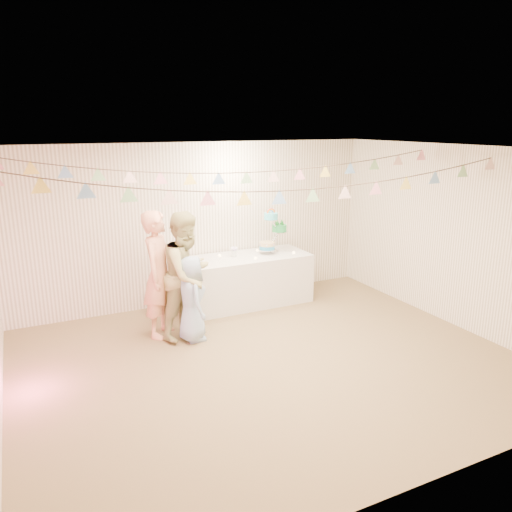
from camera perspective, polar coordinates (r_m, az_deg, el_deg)
name	(u,v)px	position (r m, az deg, el deg)	size (l,w,h in m)	color
floor	(269,361)	(6.37, 1.55, -11.95)	(6.00, 6.00, 0.00)	brown
ceiling	(271,149)	(5.69, 1.74, 12.09)	(6.00, 6.00, 0.00)	silver
back_wall	(199,224)	(8.14, -6.52, 3.65)	(6.00, 6.00, 0.00)	white
front_wall	(424,342)	(3.98, 18.69, -9.34)	(6.00, 6.00, 0.00)	white
right_wall	(455,237)	(7.72, 21.83, 2.04)	(5.00, 5.00, 0.00)	white
table	(244,280)	(8.15, -1.36, -2.76)	(2.14, 0.85, 0.80)	silver
cake_stand	(273,235)	(8.25, 1.95, 2.43)	(0.62, 0.36, 0.69)	silver
cake_bottom	(266,252)	(8.19, 1.20, 0.49)	(0.31, 0.31, 0.15)	#2B91CA
cake_middle	(280,232)	(8.41, 2.75, 2.75)	(0.27, 0.27, 0.22)	green
cake_top_tier	(271,219)	(8.14, 1.69, 4.29)	(0.25, 0.25, 0.19)	#42C0D0
platter	(218,263)	(7.83, -4.37, -0.82)	(0.31, 0.31, 0.02)	white
posy	(234,255)	(8.02, -2.54, 0.14)	(0.15, 0.15, 0.17)	white
person_adult_a	(159,274)	(6.95, -11.00, -2.05)	(0.64, 0.42, 1.76)	#F4A27F
person_adult_b	(187,275)	(6.87, -7.84, -2.16)	(0.85, 0.66, 1.76)	tan
person_child	(191,299)	(6.80, -7.38, -4.85)	(0.58, 0.38, 1.18)	#93AED0
bunting_back	(232,165)	(6.70, -2.70, 10.38)	(5.60, 1.10, 0.40)	pink
bunting_front	(279,176)	(5.53, 2.69, 9.09)	(5.60, 0.90, 0.36)	#72A5E5
tealight_0	(200,264)	(7.62, -6.39, -0.88)	(0.04, 0.04, 0.03)	#FFD88C
tealight_1	(220,255)	(8.06, -4.17, 0.08)	(0.04, 0.04, 0.03)	#FFD88C
tealight_2	(256,258)	(7.89, -0.05, -0.23)	(0.04, 0.04, 0.03)	#FFD88C
tealight_3	(258,250)	(8.37, 0.18, 0.68)	(0.04, 0.04, 0.03)	#FFD88C
tealight_4	(294,252)	(8.25, 4.33, 0.41)	(0.04, 0.04, 0.03)	#FFD88C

